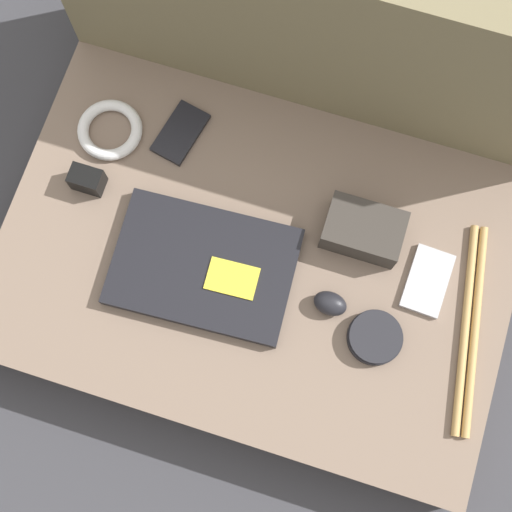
{
  "coord_description": "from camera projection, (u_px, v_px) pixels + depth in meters",
  "views": [
    {
      "loc": [
        0.09,
        -0.3,
        1.39
      ],
      "look_at": [
        0.0,
        0.0,
        0.15
      ],
      "focal_mm": 50.0,
      "sensor_mm": 36.0,
      "label": 1
    }
  ],
  "objects": [
    {
      "name": "couch_seat",
      "position": [
        256.0,
        267.0,
        1.36
      ],
      "size": [
        0.93,
        0.64,
        0.13
      ],
      "color": "#7A6656",
      "rests_on": "ground_plane"
    },
    {
      "name": "couch_backrest",
      "position": [
        326.0,
        26.0,
        1.27
      ],
      "size": [
        0.93,
        0.2,
        0.51
      ],
      "color": "#756B4C",
      "rests_on": "ground_plane"
    },
    {
      "name": "ground_plane",
      "position": [
        256.0,
        275.0,
        1.43
      ],
      "size": [
        8.0,
        8.0,
        0.0
      ],
      "primitive_type": "plane",
      "color": "#38383D"
    },
    {
      "name": "phone_black",
      "position": [
        180.0,
        133.0,
        1.35
      ],
      "size": [
        0.09,
        0.13,
        0.01
      ],
      "rotation": [
        0.0,
        0.0,
        -0.22
      ],
      "color": "black",
      "rests_on": "couch_seat"
    },
    {
      "name": "computer_mouse",
      "position": [
        330.0,
        303.0,
        1.26
      ],
      "size": [
        0.06,
        0.05,
        0.04
      ],
      "rotation": [
        0.0,
        0.0,
        -0.06
      ],
      "color": "black",
      "rests_on": "couch_seat"
    },
    {
      "name": "charger_brick",
      "position": [
        87.0,
        180.0,
        1.31
      ],
      "size": [
        0.06,
        0.04,
        0.05
      ],
      "color": "black",
      "rests_on": "couch_seat"
    },
    {
      "name": "cable_coil",
      "position": [
        110.0,
        130.0,
        1.35
      ],
      "size": [
        0.12,
        0.12,
        0.02
      ],
      "color": "white",
      "rests_on": "couch_seat"
    },
    {
      "name": "speaker_puck",
      "position": [
        375.0,
        337.0,
        1.25
      ],
      "size": [
        0.1,
        0.1,
        0.03
      ],
      "color": "black",
      "rests_on": "couch_seat"
    },
    {
      "name": "phone_silver",
      "position": [
        427.0,
        281.0,
        1.28
      ],
      "size": [
        0.08,
        0.12,
        0.01
      ],
      "rotation": [
        0.0,
        0.0,
        -0.05
      ],
      "color": "#B7B7BC",
      "rests_on": "couch_seat"
    },
    {
      "name": "camera_pouch",
      "position": [
        363.0,
        230.0,
        1.28
      ],
      "size": [
        0.14,
        0.09,
        0.06
      ],
      "color": "#38332D",
      "rests_on": "couch_seat"
    },
    {
      "name": "laptop",
      "position": [
        204.0,
        267.0,
        1.28
      ],
      "size": [
        0.33,
        0.24,
        0.03
      ],
      "rotation": [
        0.0,
        0.0,
        0.05
      ],
      "color": "black",
      "rests_on": "couch_seat"
    },
    {
      "name": "drumstick_pair",
      "position": [
        470.0,
        328.0,
        1.26
      ],
      "size": [
        0.08,
        0.38,
        0.01
      ],
      "rotation": [
        0.0,
        0.0,
        0.14
      ],
      "color": "tan",
      "rests_on": "couch_seat"
    }
  ]
}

